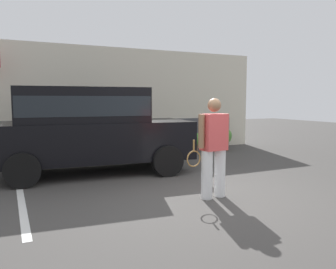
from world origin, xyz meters
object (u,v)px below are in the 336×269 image
potted_plant_secondary (223,137)px  tennis_player_man (214,147)px  potted_plant_by_porch (193,140)px  parked_suv (89,126)px

potted_plant_secondary → tennis_player_man: bearing=-126.3°
potted_plant_by_porch → potted_plant_secondary: bearing=-14.2°
tennis_player_man → potted_plant_by_porch: (2.46, 5.03, -0.56)m
tennis_player_man → parked_suv: bearing=-68.2°
parked_suv → tennis_player_man: parked_suv is taller
parked_suv → tennis_player_man: (1.56, -3.02, -0.22)m
parked_suv → potted_plant_by_porch: size_ratio=7.10×
potted_plant_secondary → parked_suv: bearing=-161.0°
parked_suv → potted_plant_secondary: bearing=24.5°
parked_suv → tennis_player_man: 3.41m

